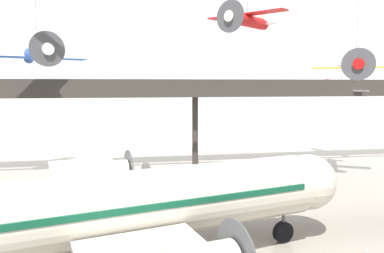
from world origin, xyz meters
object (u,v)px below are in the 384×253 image
(airliner_silver_main, at_px, (103,210))
(suspended_plane_blue_trainer, at_px, (38,55))
(suspended_plane_red_highwing, at_px, (247,20))
(suspended_plane_silver_racer, at_px, (341,88))
(suspended_plane_yellow_lowwing, at_px, (356,64))

(airliner_silver_main, distance_m, suspended_plane_blue_trainer, 24.82)
(suspended_plane_red_highwing, bearing_deg, airliner_silver_main, 8.66)
(airliner_silver_main, distance_m, suspended_plane_red_highwing, 21.47)
(airliner_silver_main, height_order, suspended_plane_silver_racer, suspended_plane_silver_racer)
(airliner_silver_main, height_order, suspended_plane_yellow_lowwing, suspended_plane_yellow_lowwing)
(suspended_plane_blue_trainer, xyz_separation_m, suspended_plane_silver_racer, (35.27, 3.12, -3.45))
(suspended_plane_red_highwing, bearing_deg, suspended_plane_yellow_lowwing, 149.14)
(airliner_silver_main, relative_size, suspended_plane_yellow_lowwing, 3.60)
(airliner_silver_main, relative_size, suspended_plane_silver_racer, 3.02)
(airliner_silver_main, xyz_separation_m, suspended_plane_blue_trainer, (-7.33, 21.94, 9.01))
(airliner_silver_main, height_order, suspended_plane_red_highwing, suspended_plane_red_highwing)
(suspended_plane_red_highwing, xyz_separation_m, suspended_plane_yellow_lowwing, (11.92, 2.10, -3.58))
(airliner_silver_main, relative_size, suspended_plane_red_highwing, 5.23)
(suspended_plane_silver_racer, distance_m, suspended_plane_yellow_lowwing, 10.47)
(suspended_plane_red_highwing, xyz_separation_m, suspended_plane_blue_trainer, (-19.07, 8.21, -2.60))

